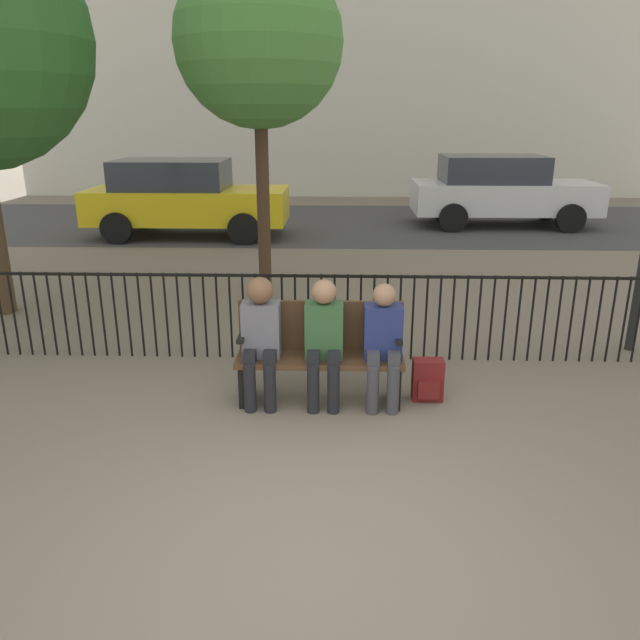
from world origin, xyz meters
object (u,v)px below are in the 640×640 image
(backpack, at_px, (428,380))
(tree_1, at_px, (259,42))
(seated_person_0, at_px, (261,333))
(seated_person_2, at_px, (383,339))
(parked_car_1, at_px, (500,190))
(parked_car_0, at_px, (184,197))
(seated_person_1, at_px, (324,336))
(park_bench, at_px, (320,350))

(backpack, relative_size, tree_1, 0.09)
(seated_person_0, relative_size, seated_person_2, 1.04)
(backpack, height_order, parked_car_1, parked_car_1)
(tree_1, distance_m, parked_car_0, 5.68)
(seated_person_1, height_order, seated_person_2, seated_person_1)
(seated_person_2, xyz_separation_m, parked_car_0, (-3.74, 8.14, 0.20))
(park_bench, bearing_deg, parked_car_0, 111.61)
(parked_car_0, bearing_deg, tree_1, -63.49)
(seated_person_0, distance_m, tree_1, 4.55)
(seated_person_2, bearing_deg, parked_car_0, 114.66)
(tree_1, bearing_deg, seated_person_1, -75.24)
(park_bench, relative_size, parked_car_1, 0.36)
(seated_person_0, relative_size, seated_person_1, 1.01)
(park_bench, xyz_separation_m, parked_car_1, (3.92, 9.56, 0.36))
(tree_1, xyz_separation_m, parked_car_1, (4.84, 6.07, -2.59))
(park_bench, bearing_deg, tree_1, 104.72)
(seated_person_2, height_order, tree_1, tree_1)
(park_bench, height_order, backpack, park_bench)
(seated_person_2, relative_size, tree_1, 0.25)
(park_bench, xyz_separation_m, parked_car_0, (-3.17, 8.01, 0.36))
(seated_person_0, relative_size, parked_car_0, 0.28)
(seated_person_2, height_order, parked_car_0, parked_car_0)
(parked_car_1, bearing_deg, parked_car_0, -167.68)
(seated_person_0, distance_m, parked_car_1, 10.66)
(park_bench, bearing_deg, seated_person_2, -12.94)
(backpack, height_order, tree_1, tree_1)
(backpack, bearing_deg, tree_1, 118.79)
(backpack, height_order, parked_car_0, parked_car_0)
(seated_person_0, height_order, backpack, seated_person_0)
(park_bench, bearing_deg, parked_car_1, 67.69)
(park_bench, relative_size, tree_1, 0.33)
(seated_person_1, xyz_separation_m, parked_car_0, (-3.21, 8.14, 0.18))
(park_bench, relative_size, seated_person_2, 1.33)
(tree_1, bearing_deg, park_bench, -75.28)
(seated_person_0, relative_size, backpack, 3.02)
(seated_person_1, distance_m, parked_car_1, 10.44)
(seated_person_1, relative_size, backpack, 2.98)
(seated_person_0, height_order, parked_car_0, parked_car_0)
(backpack, xyz_separation_m, parked_car_0, (-4.18, 8.02, 0.65))
(park_bench, distance_m, parked_car_0, 8.62)
(backpack, xyz_separation_m, tree_1, (-1.92, 3.49, 3.24))
(parked_car_0, bearing_deg, backpack, -62.48)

